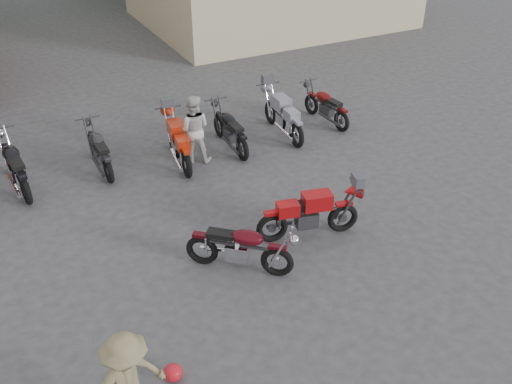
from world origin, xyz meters
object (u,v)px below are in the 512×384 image
row_bike_3 (99,148)px  row_bike_5 (230,127)px  sportbike (310,211)px  person_tan (129,384)px  person_light (193,129)px  row_bike_7 (326,104)px  row_bike_6 (283,113)px  helmet (173,373)px  row_bike_2 (14,163)px  row_bike_4 (178,140)px  vintage_motorcycle (241,245)px

row_bike_3 → row_bike_5: (3.13, -0.41, 0.02)m
sportbike → person_tan: (-4.27, -2.54, 0.23)m
person_light → row_bike_3: 2.21m
person_tan → row_bike_7: bearing=22.8°
row_bike_6 → person_light: bearing=99.6°
sportbike → row_bike_6: 4.49m
person_tan → row_bike_3: person_tan is taller
sportbike → row_bike_3: 5.35m
person_light → row_bike_3: (-2.10, 0.63, -0.29)m
helmet → row_bike_2: row_bike_2 is taller
row_bike_3 → row_bike_7: bearing=-92.4°
sportbike → row_bike_4: (-1.17, 3.98, 0.01)m
row_bike_6 → row_bike_7: row_bike_6 is taller
vintage_motorcycle → row_bike_4: 4.32m
row_bike_4 → person_tan: bearing=162.0°
row_bike_4 → row_bike_7: bearing=-78.7°
helmet → person_light: (2.75, 5.93, 0.70)m
row_bike_4 → vintage_motorcycle: bearing=-178.7°
person_light → row_bike_4: person_light is taller
row_bike_5 → row_bike_6: bearing=-86.7°
sportbike → row_bike_4: 4.15m
helmet → row_bike_5: row_bike_5 is taller
person_light → row_bike_5: 1.08m
row_bike_3 → person_light: bearing=-107.0°
row_bike_6 → row_bike_2: bearing=90.4°
row_bike_6 → row_bike_5: bearing=95.7°
sportbike → row_bike_4: size_ratio=0.98×
helmet → row_bike_7: row_bike_7 is taller
vintage_motorcycle → row_bike_5: (1.84, 4.40, 0.00)m
helmet → row_bike_3: row_bike_3 is taller
row_bike_2 → row_bike_5: row_bike_2 is taller
vintage_motorcycle → row_bike_4: row_bike_4 is taller
vintage_motorcycle → row_bike_3: bearing=146.2°
sportbike → row_bike_3: bearing=136.5°
helmet → row_bike_2: size_ratio=0.13×
row_bike_3 → row_bike_4: row_bike_4 is taller
row_bike_4 → row_bike_5: 1.39m
helmet → row_bike_2: 6.69m
vintage_motorcycle → row_bike_2: row_bike_2 is taller
person_light → row_bike_7: bearing=-147.4°
row_bike_2 → row_bike_4: 3.62m
row_bike_5 → row_bike_7: size_ratio=1.06×
row_bike_3 → row_bike_4: size_ratio=0.92×
sportbike → row_bike_2: size_ratio=0.95×
person_light → row_bike_6: 2.59m
row_bike_3 → row_bike_6: (4.66, -0.36, 0.06)m
helmet → person_tan: person_tan is taller
row_bike_2 → row_bike_4: (3.58, -0.53, -0.02)m
row_bike_6 → row_bike_4: bearing=96.8°
row_bike_5 → helmet: bearing=149.7°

